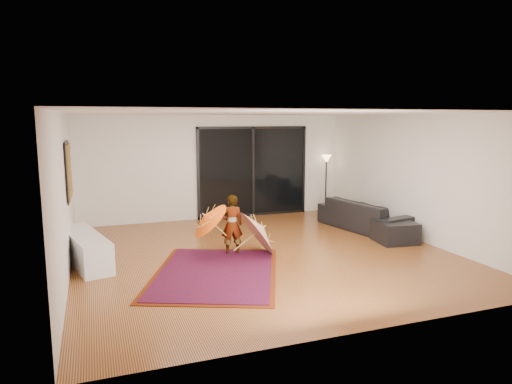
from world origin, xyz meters
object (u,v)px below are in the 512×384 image
ottoman (395,232)px  child (232,225)px  media_console (85,249)px  sofa (365,215)px

ottoman → child: 3.54m
ottoman → child: size_ratio=0.67×
media_console → sofa: size_ratio=0.83×
media_console → child: 2.71m
sofa → media_console: bearing=83.4°
sofa → ottoman: bearing=167.6°
sofa → child: (-3.53, -0.85, 0.24)m
sofa → ottoman: size_ratio=3.06×
media_console → child: (2.67, -0.34, 0.31)m
media_console → sofa: sofa is taller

